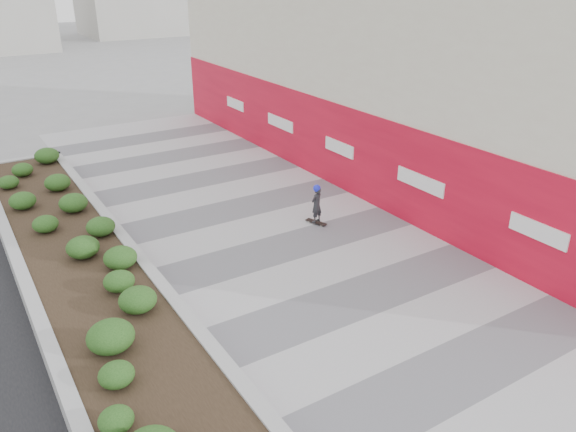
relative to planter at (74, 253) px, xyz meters
name	(u,v)px	position (x,y,z in m)	size (l,w,h in m)	color
ground	(412,335)	(5.50, -7.00, -0.42)	(160.00, 160.00, 0.00)	gray
walkway	(331,275)	(5.50, -4.00, -0.41)	(8.00, 36.00, 0.01)	#A8A8AD
building	(391,64)	(12.48, 1.98, 3.56)	(6.04, 24.08, 8.00)	beige
planter	(74,253)	(0.00, 0.00, 0.00)	(3.00, 18.00, 0.90)	#9E9EA0
manhole_cover	(346,270)	(6.00, -4.00, -0.42)	(0.44, 0.44, 0.01)	#595654
skateboarder	(317,204)	(6.99, -1.17, 0.25)	(0.49, 0.75, 1.30)	beige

